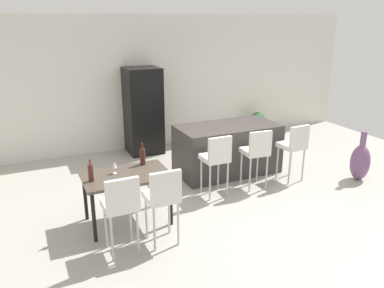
% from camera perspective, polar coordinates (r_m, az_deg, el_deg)
% --- Properties ---
extents(ground_plane, '(10.00, 10.00, 0.00)m').
position_cam_1_polar(ground_plane, '(6.55, 4.38, -7.00)').
color(ground_plane, '#ADA89E').
extents(back_wall, '(10.00, 0.12, 2.90)m').
position_cam_1_polar(back_wall, '(8.72, -4.82, 9.31)').
color(back_wall, silver).
rests_on(back_wall, ground_plane).
extents(kitchen_island, '(1.89, 0.96, 0.92)m').
position_cam_1_polar(kitchen_island, '(7.20, 5.30, -0.72)').
color(kitchen_island, '#383330').
rests_on(kitchen_island, ground_plane).
extents(bar_chair_left, '(0.40, 0.40, 1.05)m').
position_cam_1_polar(bar_chair_left, '(6.09, 3.69, -1.86)').
color(bar_chair_left, silver).
rests_on(bar_chair_left, ground_plane).
extents(bar_chair_middle, '(0.43, 0.43, 1.05)m').
position_cam_1_polar(bar_chair_middle, '(6.47, 9.69, -0.88)').
color(bar_chair_middle, silver).
rests_on(bar_chair_middle, ground_plane).
extents(bar_chair_right, '(0.43, 0.43, 1.05)m').
position_cam_1_polar(bar_chair_right, '(6.93, 15.11, 0.03)').
color(bar_chair_right, silver).
rests_on(bar_chair_right, ground_plane).
extents(dining_table, '(1.19, 0.77, 0.74)m').
position_cam_1_polar(dining_table, '(5.39, -9.82, -5.27)').
color(dining_table, '#4C4238').
rests_on(dining_table, ground_plane).
extents(dining_chair_near, '(0.40, 0.40, 1.05)m').
position_cam_1_polar(dining_chair_near, '(4.66, -10.61, -8.70)').
color(dining_chair_near, silver).
rests_on(dining_chair_near, ground_plane).
extents(dining_chair_far, '(0.40, 0.40, 1.05)m').
position_cam_1_polar(dining_chair_far, '(4.79, -4.38, -7.63)').
color(dining_chair_far, silver).
rests_on(dining_chair_far, ground_plane).
extents(wine_bottle_far, '(0.07, 0.07, 0.30)m').
position_cam_1_polar(wine_bottle_far, '(5.19, -14.96, -4.22)').
color(wine_bottle_far, '#471E19').
rests_on(wine_bottle_far, dining_table).
extents(wine_bottle_inner, '(0.08, 0.08, 0.34)m').
position_cam_1_polar(wine_bottle_inner, '(5.63, -7.42, -1.84)').
color(wine_bottle_inner, '#471E19').
rests_on(wine_bottle_inner, dining_table).
extents(wine_glass_left, '(0.07, 0.07, 0.17)m').
position_cam_1_polar(wine_glass_left, '(5.37, -11.58, -3.12)').
color(wine_glass_left, silver).
rests_on(wine_glass_left, dining_table).
extents(refrigerator, '(0.72, 0.68, 1.84)m').
position_cam_1_polar(refrigerator, '(8.23, -7.32, 4.94)').
color(refrigerator, black).
rests_on(refrigerator, ground_plane).
extents(floor_vase, '(0.34, 0.34, 0.91)m').
position_cam_1_polar(floor_vase, '(7.49, 23.92, -2.44)').
color(floor_vase, '#704C75').
rests_on(floor_vase, ground_plane).
extents(potted_plant, '(0.40, 0.40, 0.60)m').
position_cam_1_polar(potted_plant, '(9.62, 9.81, 3.27)').
color(potted_plant, beige).
rests_on(potted_plant, ground_plane).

